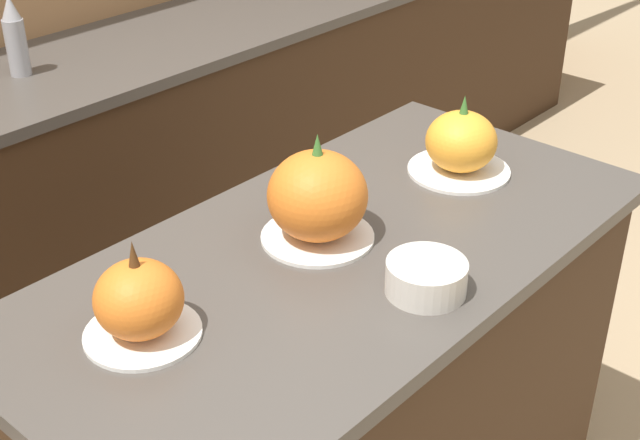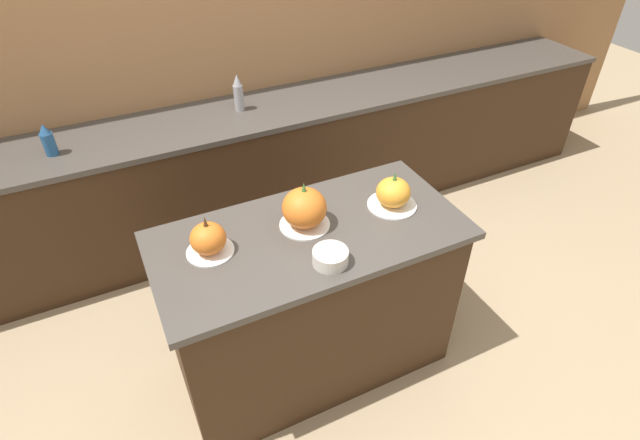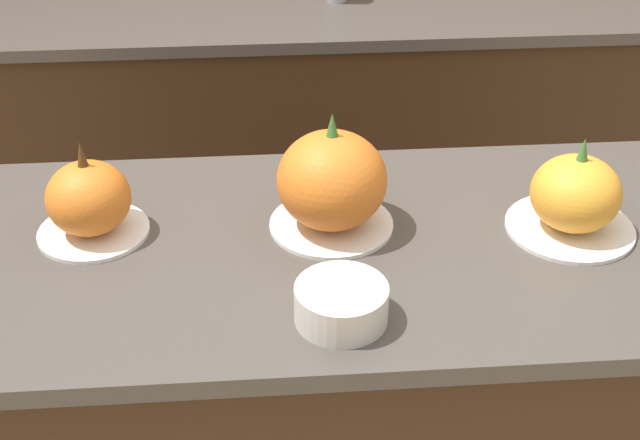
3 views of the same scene
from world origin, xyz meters
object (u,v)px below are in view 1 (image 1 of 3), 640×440
object	(u,v)px
pumpkin_cake_left	(139,302)
bottle_tall	(15,37)
pumpkin_cake_right	(461,144)
pumpkin_cake_center	(319,197)
mixing_bowl	(426,277)

from	to	relation	value
pumpkin_cake_left	bottle_tall	xyz separation A→B (m)	(0.57, 1.29, 0.03)
pumpkin_cake_left	pumpkin_cake_right	size ratio (longest dim) A/B	0.86
pumpkin_cake_center	mixing_bowl	world-z (taller)	pumpkin_cake_center
pumpkin_cake_center	bottle_tall	size ratio (longest dim) A/B	0.97
pumpkin_cake_center	pumpkin_cake_right	size ratio (longest dim) A/B	0.98
pumpkin_cake_center	bottle_tall	xyz separation A→B (m)	(0.13, 1.30, 0.01)
mixing_bowl	pumpkin_cake_center	bearing A→B (deg)	87.17
bottle_tall	mixing_bowl	xyz separation A→B (m)	(-0.14, -1.57, -0.07)
pumpkin_cake_center	pumpkin_cake_right	bearing A→B (deg)	-5.93
pumpkin_cake_center	mixing_bowl	xyz separation A→B (m)	(-0.01, -0.27, -0.06)
pumpkin_cake_left	pumpkin_cake_right	bearing A→B (deg)	-3.54
pumpkin_cake_left	pumpkin_cake_right	xyz separation A→B (m)	(0.87, -0.05, 0.00)
pumpkin_cake_left	pumpkin_cake_center	world-z (taller)	pumpkin_cake_center
pumpkin_cake_left	mixing_bowl	size ratio (longest dim) A/B	1.36
pumpkin_cake_center	bottle_tall	bearing A→B (deg)	84.46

